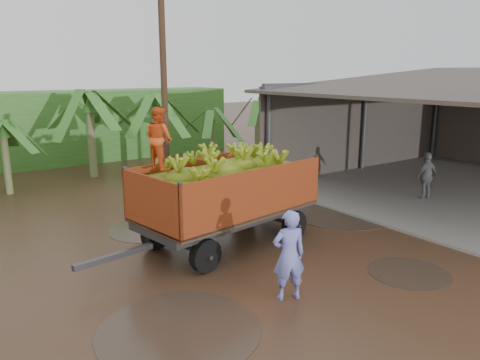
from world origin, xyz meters
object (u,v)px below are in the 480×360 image
(banana_trailer, at_px, (226,192))
(man_grey, at_px, (426,176))
(man_blue, at_px, (289,255))
(utility_pole, at_px, (164,88))

(banana_trailer, distance_m, man_grey, 8.39)
(man_blue, relative_size, man_grey, 1.08)
(man_blue, height_order, man_grey, man_blue)
(man_blue, distance_m, utility_pole, 10.07)
(banana_trailer, height_order, man_blue, banana_trailer)
(banana_trailer, bearing_deg, man_blue, -110.27)
(man_blue, bearing_deg, utility_pole, -81.17)
(banana_trailer, xyz_separation_m, utility_pole, (1.30, 6.06, 2.52))
(banana_trailer, relative_size, man_grey, 3.88)
(banana_trailer, distance_m, utility_pole, 6.69)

